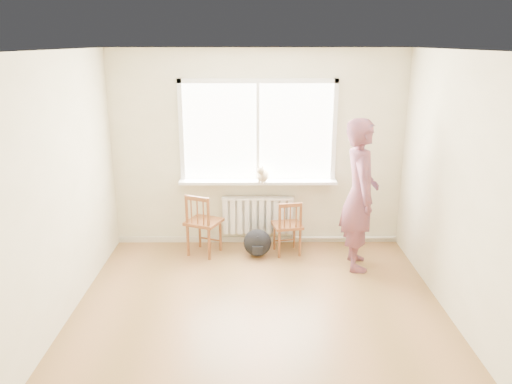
{
  "coord_description": "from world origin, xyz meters",
  "views": [
    {
      "loc": [
        -0.06,
        -4.44,
        2.78
      ],
      "look_at": [
        -0.03,
        1.2,
        1.07
      ],
      "focal_mm": 35.0,
      "sensor_mm": 36.0,
      "label": 1
    }
  ],
  "objects_px": {
    "chair_left": "(202,224)",
    "person": "(360,195)",
    "chair_right": "(288,228)",
    "cat": "(263,175)",
    "backpack": "(257,243)"
  },
  "relations": [
    {
      "from": "chair_right",
      "to": "cat",
      "type": "distance_m",
      "value": 0.79
    },
    {
      "from": "chair_left",
      "to": "person",
      "type": "xyz_separation_m",
      "value": [
        2.0,
        -0.36,
        0.52
      ]
    },
    {
      "from": "chair_right",
      "to": "cat",
      "type": "bearing_deg",
      "value": -47.32
    },
    {
      "from": "person",
      "to": "cat",
      "type": "xyz_separation_m",
      "value": [
        -1.19,
        0.62,
        0.1
      ]
    },
    {
      "from": "backpack",
      "to": "cat",
      "type": "bearing_deg",
      "value": 76.81
    },
    {
      "from": "chair_left",
      "to": "backpack",
      "type": "bearing_deg",
      "value": -160.0
    },
    {
      "from": "cat",
      "to": "backpack",
      "type": "xyz_separation_m",
      "value": [
        -0.07,
        -0.3,
        -0.86
      ]
    },
    {
      "from": "chair_left",
      "to": "chair_right",
      "type": "xyz_separation_m",
      "value": [
        1.15,
        0.01,
        -0.05
      ]
    },
    {
      "from": "cat",
      "to": "backpack",
      "type": "relative_size",
      "value": 0.97
    },
    {
      "from": "chair_right",
      "to": "backpack",
      "type": "height_order",
      "value": "chair_right"
    },
    {
      "from": "chair_left",
      "to": "chair_right",
      "type": "distance_m",
      "value": 1.15
    },
    {
      "from": "chair_right",
      "to": "backpack",
      "type": "xyz_separation_m",
      "value": [
        -0.41,
        -0.05,
        -0.2
      ]
    },
    {
      "from": "chair_right",
      "to": "backpack",
      "type": "relative_size",
      "value": 2.03
    },
    {
      "from": "chair_right",
      "to": "backpack",
      "type": "distance_m",
      "value": 0.46
    },
    {
      "from": "chair_left",
      "to": "backpack",
      "type": "distance_m",
      "value": 0.78
    }
  ]
}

